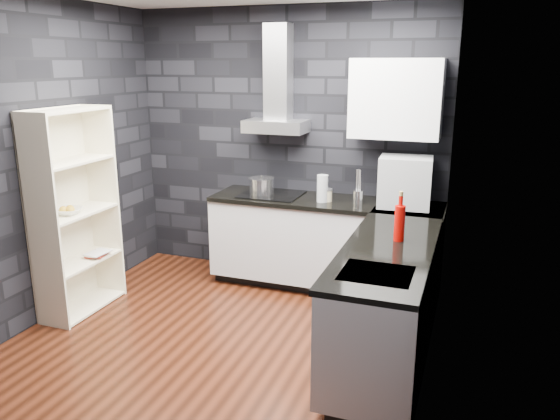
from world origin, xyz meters
The scene contains 27 objects.
ground centered at (0.00, 0.00, 0.00)m, with size 3.20×3.20×0.00m, color #421B0D.
wall_back centered at (0.00, 1.62, 1.35)m, with size 3.20×0.05×2.70m, color black.
wall_front centered at (0.00, -1.62, 1.35)m, with size 3.20×0.05×2.70m, color black.
wall_left centered at (-1.62, 0.00, 1.35)m, with size 0.05×3.20×2.70m, color black.
wall_right centered at (1.62, 0.00, 1.35)m, with size 0.05×3.20×2.70m, color black.
toekick_back centered at (0.50, 1.34, 0.05)m, with size 2.18×0.50×0.10m, color black.
toekick_right centered at (1.34, 0.10, 0.05)m, with size 0.50×1.78×0.10m, color black.
counter_back_cab centered at (0.50, 1.30, 0.48)m, with size 2.20×0.60×0.76m, color silver.
counter_right_cab centered at (1.30, 0.10, 0.48)m, with size 0.60×1.80×0.76m, color silver.
counter_back_top centered at (0.50, 1.29, 0.88)m, with size 2.20×0.62×0.04m, color black.
counter_right_top centered at (1.29, 0.10, 0.88)m, with size 0.62×1.80×0.04m, color black.
counter_corner_top centered at (1.30, 1.30, 0.88)m, with size 0.62×0.62×0.04m, color black.
hood_body centered at (-0.05, 1.43, 1.56)m, with size 0.60×0.34×0.12m, color silver.
hood_chimney centered at (-0.05, 1.50, 2.07)m, with size 0.24×0.20×0.90m, color silver.
upper_cabinet centered at (1.10, 1.43, 1.85)m, with size 0.80×0.35×0.70m, color white.
cooktop centered at (-0.05, 1.30, 0.91)m, with size 0.58×0.50×0.01m, color black.
sink_rim centered at (1.30, -0.40, 0.89)m, with size 0.44×0.40×0.01m, color silver.
pot centered at (-0.15, 1.28, 0.98)m, with size 0.24×0.24×0.14m, color silver.
glass_vase centered at (0.49, 1.21, 1.03)m, with size 0.10×0.10×0.25m, color #B7BCC3.
storage_jar centered at (0.54, 1.24, 0.95)m, with size 0.09×0.09×0.11m, color tan.
utensil_crock centered at (0.82, 1.27, 0.96)m, with size 0.09×0.09×0.12m, color silver.
appliance_garage centered at (1.24, 1.30, 1.12)m, with size 0.46×0.36×0.46m, color #A2A5A9.
red_bottle centered at (1.34, 0.29, 1.03)m, with size 0.08×0.08×0.26m, color #A20703.
bookshelf centered at (-1.42, 0.10, 0.90)m, with size 0.34×0.80×1.80m, color #F9F1CE.
fruit_bowl centered at (-1.42, 0.01, 0.94)m, with size 0.23×0.23×0.06m, color silver.
book_red centered at (-1.43, 0.24, 0.57)m, with size 0.16×0.02×0.22m, color maroon.
book_second centered at (-1.41, 0.24, 0.59)m, with size 0.16×0.02×0.22m, color #B2B2B2.
Camera 1 is at (1.82, -3.58, 2.17)m, focal length 35.00 mm.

